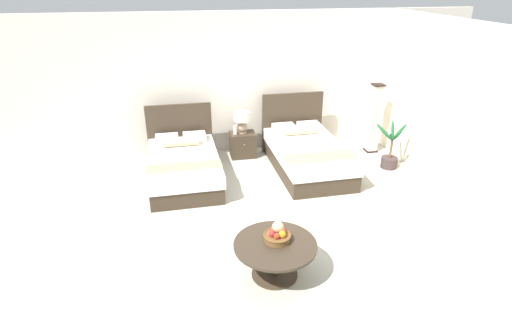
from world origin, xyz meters
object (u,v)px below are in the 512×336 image
Objects in this scene: bed_near_window at (184,165)px; table_lamp at (242,120)px; coffee_table at (275,251)px; potted_palm at (390,155)px; vase at (235,130)px; fruit_bowl at (278,234)px; floor_lamp_corner at (374,119)px; bed_near_corner at (307,154)px; nightstand at (243,145)px.

bed_near_window is 1.54m from table_lamp.
potted_palm is at bearing 42.28° from coffee_table.
vase is 0.54× the size of fruit_bowl.
bed_near_window is 1.34m from vase.
fruit_bowl is at bearing 58.38° from coffee_table.
table_lamp is at bearing 87.09° from fruit_bowl.
bed_near_window is 3.93m from floor_lamp_corner.
bed_near_window is 2.28m from bed_near_corner.
nightstand is 0.50× the size of coffee_table.
bed_near_corner is 1.59m from potted_palm.
bed_near_corner is 12.01× the size of vase.
fruit_bowl reaches higher than coffee_table.
floor_lamp_corner reaches higher than table_lamp.
coffee_table is 3.88m from potted_palm.
coffee_table is at bearing -114.50° from bed_near_corner.
floor_lamp_corner is (2.66, -0.25, 0.45)m from nightstand.
coffee_table is at bearing -130.10° from floor_lamp_corner.
coffee_table is (-0.08, -3.65, -0.24)m from vase.
nightstand is 3.69m from coffee_table.
coffee_table is (-0.23, -3.71, -0.41)m from table_lamp.
vase reaches higher than fruit_bowl.
vase is at bearing 89.44° from fruit_bowl.
table_lamp is (0.00, 0.02, 0.52)m from nightstand.
fruit_bowl is 0.24× the size of floor_lamp_corner.
fruit_bowl is (-0.18, -3.64, -0.23)m from table_lamp.
bed_near_window is 0.95× the size of bed_near_corner.
bed_near_window is 1.46× the size of floor_lamp_corner.
fruit_bowl is (-0.18, -3.62, 0.29)m from nightstand.
coffee_table is at bearing -71.25° from bed_near_window.
bed_near_window is 2.99m from fruit_bowl.
table_lamp is (1.20, 0.84, 0.49)m from bed_near_window.
coffee_table is (0.97, -2.87, 0.07)m from bed_near_window.
floor_lamp_corner is at bearing -4.32° from vase.
potted_palm is (2.87, 2.61, -0.09)m from coffee_table.
table_lamp is 2.68m from floor_lamp_corner.
floor_lamp_corner is (1.59, 0.57, 0.40)m from bed_near_corner.
table_lamp is 2.34× the size of vase.
fruit_bowl is at bearing -138.07° from potted_palm.
vase is 3.65m from coffee_table.
fruit_bowl is at bearing -90.56° from vase.
bed_near_window reaches higher than nightstand.
nightstand is at bearing 34.32° from bed_near_window.
bed_near_window is at bearing -143.43° from vase.
table_lamp is 0.48× the size of potted_palm.
vase is at bearing -158.12° from table_lamp.
potted_palm is at bearing 41.93° from fruit_bowl.
bed_near_corner reaches higher than coffee_table.
floor_lamp_corner is at bearing 49.90° from coffee_table.
floor_lamp_corner is at bearing 49.74° from fruit_bowl.
potted_palm is at bearing -3.83° from bed_near_window.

